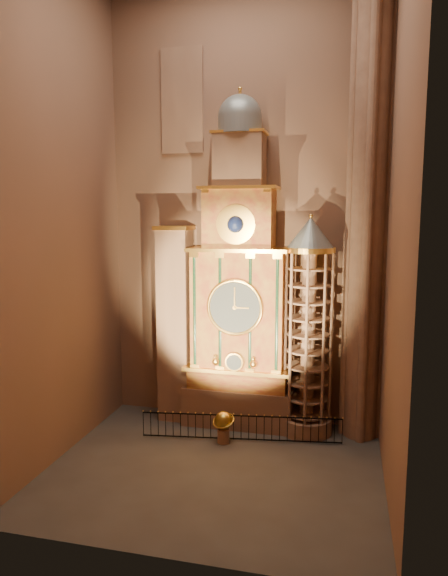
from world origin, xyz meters
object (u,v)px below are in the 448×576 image
(astronomical_clock, at_px, (239,297))
(iron_railing, at_px, (241,428))
(celestial_globe, at_px, (223,424))
(portrait_tower, at_px, (175,323))
(stair_turret, at_px, (308,329))

(astronomical_clock, height_order, iron_railing, astronomical_clock)
(astronomical_clock, relative_size, celestial_globe, 10.97)
(portrait_tower, relative_size, celestial_globe, 6.70)
(celestial_globe, bearing_deg, iron_railing, 24.21)
(astronomical_clock, height_order, portrait_tower, astronomical_clock)
(celestial_globe, xyz_separation_m, iron_railing, (0.78, 0.35, -0.24))
(portrait_tower, xyz_separation_m, stair_turret, (6.90, -0.28, 0.12))
(portrait_tower, relative_size, iron_railing, 1.08)
(portrait_tower, height_order, celestial_globe, portrait_tower)
(stair_turret, relative_size, iron_railing, 1.14)
(iron_railing, bearing_deg, stair_turret, 31.51)
(astronomical_clock, bearing_deg, stair_turret, -4.30)
(stair_turret, bearing_deg, astronomical_clock, 175.70)
(iron_railing, bearing_deg, portrait_tower, 152.25)
(portrait_tower, bearing_deg, iron_railing, -27.75)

